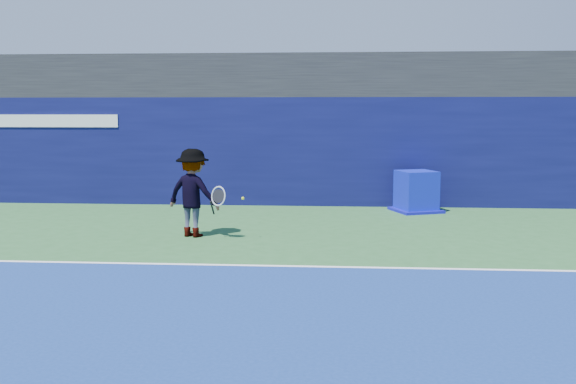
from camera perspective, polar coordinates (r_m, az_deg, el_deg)
name	(u,v)px	position (r m, az deg, el deg)	size (l,w,h in m)	color
ground	(228,324)	(8.16, -5.31, -11.60)	(80.00, 80.00, 0.00)	#295C2D
baseline	(257,266)	(11.01, -2.75, -6.55)	(24.00, 0.10, 0.01)	white
stadium_band	(291,78)	(19.18, 0.27, 10.13)	(36.00, 3.00, 1.20)	black
back_wall_assembly	(288,151)	(18.20, 0.04, 3.67)	(36.00, 1.03, 3.00)	#0B0D3E
equipment_cart	(416,193)	(17.15, 11.33, -0.09)	(1.44, 1.44, 1.07)	#0C16AE
tennis_player	(193,193)	(13.56, -8.43, -0.07)	(1.44, 1.07, 1.85)	white
tennis_ball	(243,198)	(13.04, -4.04, -0.56)	(0.06, 0.06, 0.06)	#BFD117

